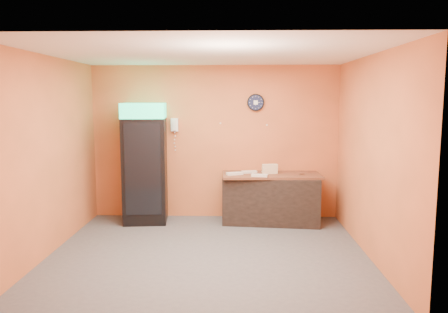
{
  "coord_description": "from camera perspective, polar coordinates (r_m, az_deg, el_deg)",
  "views": [
    {
      "loc": [
        0.4,
        -6.0,
        2.2
      ],
      "look_at": [
        0.21,
        0.6,
        1.32
      ],
      "focal_mm": 35.0,
      "sensor_mm": 36.0,
      "label": 1
    }
  ],
  "objects": [
    {
      "name": "wrapped_sandwich_left",
      "position": [
        7.63,
        1.39,
        -2.25
      ],
      "size": [
        0.31,
        0.2,
        0.04
      ],
      "primitive_type": "cube",
      "rotation": [
        0.0,
        0.0,
        0.33
      ],
      "color": "silver",
      "rests_on": "butcher_paper"
    },
    {
      "name": "butcher_paper",
      "position": [
        7.77,
        6.24,
        -2.42
      ],
      "size": [
        1.74,
        0.81,
        0.04
      ],
      "primitive_type": "cube",
      "rotation": [
        0.0,
        0.0,
        0.03
      ],
      "color": "brown",
      "rests_on": "prep_counter"
    },
    {
      "name": "prep_counter",
      "position": [
        7.85,
        6.2,
        -5.57
      ],
      "size": [
        1.74,
        0.9,
        0.84
      ],
      "primitive_type": "cube",
      "rotation": [
        0.0,
        0.0,
        -0.09
      ],
      "color": "black",
      "rests_on": "floor"
    },
    {
      "name": "wrapped_sandwich_mid",
      "position": [
        7.48,
        4.67,
        -2.48
      ],
      "size": [
        0.29,
        0.16,
        0.04
      ],
      "primitive_type": "cube",
      "rotation": [
        0.0,
        0.0,
        -0.2
      ],
      "color": "silver",
      "rests_on": "butcher_paper"
    },
    {
      "name": "kitchen_tool",
      "position": [
        7.91,
        6.14,
        -1.84
      ],
      "size": [
        0.07,
        0.07,
        0.07
      ],
      "primitive_type": "cylinder",
      "color": "silver",
      "rests_on": "butcher_paper"
    },
    {
      "name": "back_wall",
      "position": [
        8.05,
        -1.18,
        1.88
      ],
      "size": [
        4.5,
        0.02,
        2.8
      ],
      "primitive_type": "cube",
      "color": "orange",
      "rests_on": "floor"
    },
    {
      "name": "sub_roll_stack",
      "position": [
        7.77,
        6.02,
        -1.62
      ],
      "size": [
        0.28,
        0.15,
        0.17
      ],
      "rotation": [
        0.0,
        0.0,
        0.2
      ],
      "color": "beige",
      "rests_on": "butcher_paper"
    },
    {
      "name": "wall_clock",
      "position": [
        7.97,
        4.16,
        7.05
      ],
      "size": [
        0.31,
        0.06,
        0.31
      ],
      "color": "black",
      "rests_on": "back_wall"
    },
    {
      "name": "floor",
      "position": [
        6.4,
        -2.05,
        -12.52
      ],
      "size": [
        4.5,
        4.5,
        0.0
      ],
      "primitive_type": "plane",
      "color": "#47474C",
      "rests_on": "ground"
    },
    {
      "name": "beverage_cooler",
      "position": [
        7.86,
        -10.36,
        -1.05
      ],
      "size": [
        0.81,
        0.82,
        2.12
      ],
      "rotation": [
        0.0,
        0.0,
        0.1
      ],
      "color": "black",
      "rests_on": "floor"
    },
    {
      "name": "left_wall",
      "position": [
        6.6,
        -21.99,
        0.07
      ],
      "size": [
        0.02,
        4.0,
        2.8
      ],
      "primitive_type": "cube",
      "color": "orange",
      "rests_on": "floor"
    },
    {
      "name": "wrapped_sandwich_right",
      "position": [
        7.83,
        3.32,
        -2.02
      ],
      "size": [
        0.28,
        0.17,
        0.04
      ],
      "primitive_type": "cube",
      "rotation": [
        0.0,
        0.0,
        0.26
      ],
      "color": "silver",
      "rests_on": "butcher_paper"
    },
    {
      "name": "ceiling",
      "position": [
        6.04,
        -2.18,
        13.28
      ],
      "size": [
        4.5,
        4.0,
        0.02
      ],
      "primitive_type": "cube",
      "color": "white",
      "rests_on": "back_wall"
    },
    {
      "name": "right_wall",
      "position": [
        6.33,
        18.68,
        -0.08
      ],
      "size": [
        0.02,
        4.0,
        2.8
      ],
      "primitive_type": "cube",
      "color": "orange",
      "rests_on": "floor"
    },
    {
      "name": "wall_phone",
      "position": [
        8.04,
        -6.48,
        4.13
      ],
      "size": [
        0.13,
        0.11,
        0.24
      ],
      "color": "white",
      "rests_on": "back_wall"
    }
  ]
}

